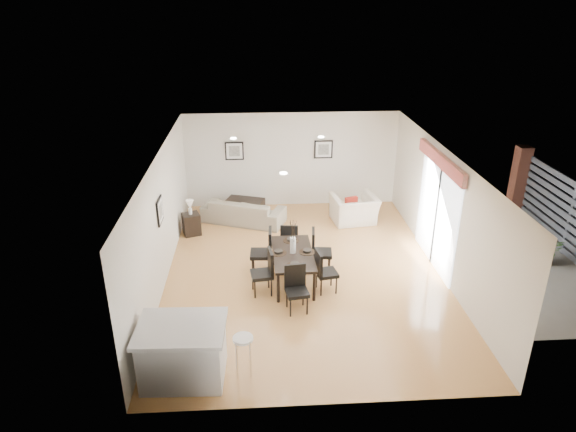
{
  "coord_description": "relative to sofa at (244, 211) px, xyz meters",
  "views": [
    {
      "loc": [
        -0.98,
        -9.9,
        5.72
      ],
      "look_at": [
        -0.33,
        0.4,
        1.2
      ],
      "focal_mm": 32.0,
      "sensor_mm": 36.0,
      "label": 1
    }
  ],
  "objects": [
    {
      "name": "wall_left",
      "position": [
        -1.63,
        -2.81,
        1.03
      ],
      "size": [
        0.04,
        8.0,
        2.7
      ],
      "primitive_type": "cube",
      "color": "silver",
      "rests_on": "ground"
    },
    {
      "name": "dining_chair_wfar",
      "position": [
        0.52,
        -2.77,
        0.26
      ],
      "size": [
        0.49,
        0.49,
        1.04
      ],
      "rotation": [
        0.0,
        0.0,
        -1.62
      ],
      "color": "black",
      "rests_on": "ground"
    },
    {
      "name": "vase",
      "position": [
        1.1,
        -3.19,
        0.68
      ],
      "size": [
        0.95,
        1.46,
        0.74
      ],
      "color": "white",
      "rests_on": "dining_table"
    },
    {
      "name": "wall_front",
      "position": [
        1.37,
        -6.81,
        1.03
      ],
      "size": [
        6.0,
        0.04,
        2.7
      ],
      "primitive_type": "cube",
      "color": "silver",
      "rests_on": "ground"
    },
    {
      "name": "dining_chair_enear",
      "position": [
        1.69,
        -3.62,
        0.2
      ],
      "size": [
        0.48,
        0.48,
        0.93
      ],
      "rotation": [
        0.0,
        0.0,
        1.75
      ],
      "color": "black",
      "rests_on": "ground"
    },
    {
      "name": "sofa",
      "position": [
        0.0,
        0.0,
        0.0
      ],
      "size": [
        2.35,
        1.57,
        0.64
      ],
      "primitive_type": "imported",
      "rotation": [
        0.0,
        0.0,
        2.78
      ],
      "color": "gray",
      "rests_on": "ground"
    },
    {
      "name": "ceiling",
      "position": [
        1.37,
        -2.81,
        2.38
      ],
      "size": [
        6.0,
        8.0,
        0.02
      ],
      "primitive_type": "cube",
      "color": "white",
      "rests_on": "wall_back"
    },
    {
      "name": "wall_right",
      "position": [
        4.37,
        -2.81,
        1.03
      ],
      "size": [
        0.04,
        8.0,
        2.7
      ],
      "primitive_type": "cube",
      "color": "silver",
      "rests_on": "ground"
    },
    {
      "name": "framed_print_left_wall",
      "position": [
        -1.6,
        -3.01,
        1.33
      ],
      "size": [
        0.04,
        0.52,
        0.52
      ],
      "rotation": [
        0.0,
        0.0,
        1.57
      ],
      "color": "black",
      "rests_on": "wall_left"
    },
    {
      "name": "framed_print_back_right",
      "position": [
        2.27,
        1.16,
        1.33
      ],
      "size": [
        0.52,
        0.04,
        0.52
      ],
      "color": "black",
      "rests_on": "wall_back"
    },
    {
      "name": "dining_chair_foot",
      "position": [
        1.09,
        -2.15,
        0.18
      ],
      "size": [
        0.44,
        0.44,
        0.89
      ],
      "rotation": [
        0.0,
        0.0,
        3.04
      ],
      "color": "black",
      "rests_on": "ground"
    },
    {
      "name": "courtyard",
      "position": [
        7.54,
        -1.94,
        0.6
      ],
      "size": [
        6.0,
        6.0,
        2.0
      ],
      "color": "gray",
      "rests_on": "ground"
    },
    {
      "name": "dining_chair_head",
      "position": [
        1.09,
        -4.22,
        0.2
      ],
      "size": [
        0.48,
        0.48,
        0.94
      ],
      "rotation": [
        0.0,
        0.0,
        0.15
      ],
      "color": "black",
      "rests_on": "ground"
    },
    {
      "name": "framed_print_back_left",
      "position": [
        -0.23,
        1.16,
        1.33
      ],
      "size": [
        0.52,
        0.04,
        0.52
      ],
      "color": "black",
      "rests_on": "wall_back"
    },
    {
      "name": "dining_chair_wnear",
      "position": [
        0.51,
        -3.59,
        0.22
      ],
      "size": [
        0.49,
        0.49,
        0.96
      ],
      "rotation": [
        0.0,
        0.0,
        -1.43
      ],
      "color": "black",
      "rests_on": "ground"
    },
    {
      "name": "armchair",
      "position": [
        2.96,
        -0.19,
        0.05
      ],
      "size": [
        1.29,
        1.16,
        0.75
      ],
      "primitive_type": "imported",
      "rotation": [
        0.0,
        0.0,
        3.29
      ],
      "color": "beige",
      "rests_on": "ground"
    },
    {
      "name": "wall_back",
      "position": [
        1.37,
        1.19,
        1.03
      ],
      "size": [
        6.0,
        0.04,
        2.7
      ],
      "primitive_type": "cube",
      "color": "silver",
      "rests_on": "ground"
    },
    {
      "name": "courtyard_plant_a",
      "position": [
        6.93,
        -2.75,
        0.01
      ],
      "size": [
        0.64,
        0.57,
        0.67
      ],
      "primitive_type": "imported",
      "rotation": [
        0.0,
        0.0,
        -0.09
      ],
      "color": "#385C27",
      "rests_on": "ground"
    },
    {
      "name": "dining_chair_efar",
      "position": [
        1.68,
        -2.76,
        0.23
      ],
      "size": [
        0.48,
        0.48,
        0.98
      ],
      "rotation": [
        0.0,
        0.0,
        1.47
      ],
      "color": "black",
      "rests_on": "ground"
    },
    {
      "name": "ground",
      "position": [
        1.37,
        -2.81,
        -0.32
      ],
      "size": [
        8.0,
        8.0,
        0.0
      ],
      "primitive_type": "plane",
      "color": "tan",
      "rests_on": "ground"
    },
    {
      "name": "dining_table",
      "position": [
        1.1,
        -3.19,
        0.31
      ],
      "size": [
        0.86,
        1.68,
        0.69
      ],
      "rotation": [
        0.0,
        0.0,
        0.02
      ],
      "color": "black",
      "rests_on": "ground"
    },
    {
      "name": "cushion",
      "position": [
        2.85,
        -0.3,
        0.28
      ],
      "size": [
        0.35,
        0.2,
        0.34
      ],
      "primitive_type": "cube",
      "rotation": [
        0.0,
        0.0,
        3.45
      ],
      "color": "#A92215",
      "rests_on": "armchair"
    },
    {
      "name": "sliding_door",
      "position": [
        4.33,
        -2.51,
        1.35
      ],
      "size": [
        0.12,
        2.7,
        2.57
      ],
      "color": "white",
      "rests_on": "wall_right"
    },
    {
      "name": "bar_stool",
      "position": [
        0.1,
        -6.04,
        0.3
      ],
      "size": [
        0.33,
        0.33,
        0.72
      ],
      "color": "white",
      "rests_on": "ground"
    },
    {
      "name": "kitchen_island",
      "position": [
        -0.86,
        -6.04,
        0.17
      ],
      "size": [
        1.42,
        1.11,
        0.97
      ],
      "rotation": [
        0.0,
        0.0,
        -0.04
      ],
      "color": "silver",
      "rests_on": "ground"
    },
    {
      "name": "table_lamp",
      "position": [
        -1.32,
        -0.67,
        0.48
      ],
      "size": [
        0.2,
        0.2,
        0.38
      ],
      "color": "white",
      "rests_on": "side_table"
    },
    {
      "name": "courtyard_plant_b",
      "position": [
        6.96,
        -1.38,
        -0.02
      ],
      "size": [
        0.41,
        0.41,
        0.6
      ],
      "primitive_type": "imported",
      "rotation": [
        0.0,
        0.0,
        -0.28
      ],
      "color": "#385C27",
      "rests_on": "ground"
    },
    {
      "name": "side_table",
      "position": [
        -1.32,
        -0.67,
        -0.04
      ],
      "size": [
        0.53,
        0.53,
        0.55
      ],
      "primitive_type": "cube",
      "rotation": [
        0.0,
        0.0,
        0.33
      ],
      "color": "black",
      "rests_on": "ground"
    },
    {
      "name": "coffee_table",
      "position": [
        0.02,
        0.58,
        -0.12
      ],
      "size": [
        1.16,
        0.9,
        0.41
      ],
      "primitive_type": "cube",
      "rotation": [
        0.0,
        0.0,
        -0.33
      ],
      "color": "black",
      "rests_on": "ground"
    }
  ]
}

